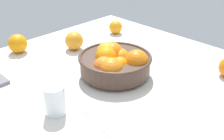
{
  "coord_description": "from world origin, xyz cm",
  "views": [
    {
      "loc": [
        52.03,
        -56.35,
        49.32
      ],
      "look_at": [
        -2.48,
        -1.87,
        7.46
      ],
      "focal_mm": 44.68,
      "sensor_mm": 36.0,
      "label": 1
    }
  ],
  "objects_px": {
    "loose_orange_0": "(74,41)",
    "loose_orange_2": "(116,27)",
    "fruit_bowl": "(115,63)",
    "juice_glass": "(55,101)",
    "loose_orange_1": "(18,44)",
    "spoon": "(105,131)"
  },
  "relations": [
    {
      "from": "loose_orange_2",
      "to": "loose_orange_0",
      "type": "bearing_deg",
      "value": -88.21
    },
    {
      "from": "fruit_bowl",
      "to": "loose_orange_0",
      "type": "relative_size",
      "value": 3.31
    },
    {
      "from": "fruit_bowl",
      "to": "loose_orange_0",
      "type": "xyz_separation_m",
      "value": [
        -0.28,
        0.04,
        -0.01
      ]
    },
    {
      "from": "loose_orange_1",
      "to": "spoon",
      "type": "bearing_deg",
      "value": -8.42
    },
    {
      "from": "juice_glass",
      "to": "spoon",
      "type": "distance_m",
      "value": 0.17
    },
    {
      "from": "fruit_bowl",
      "to": "loose_orange_1",
      "type": "xyz_separation_m",
      "value": [
        -0.42,
        -0.14,
        -0.01
      ]
    },
    {
      "from": "loose_orange_1",
      "to": "loose_orange_0",
      "type": "bearing_deg",
      "value": 52.5
    },
    {
      "from": "fruit_bowl",
      "to": "loose_orange_1",
      "type": "height_order",
      "value": "fruit_bowl"
    },
    {
      "from": "loose_orange_0",
      "to": "loose_orange_2",
      "type": "relative_size",
      "value": 1.22
    },
    {
      "from": "fruit_bowl",
      "to": "loose_orange_2",
      "type": "xyz_separation_m",
      "value": [
        -0.29,
        0.3,
        -0.02
      ]
    },
    {
      "from": "fruit_bowl",
      "to": "spoon",
      "type": "height_order",
      "value": "fruit_bowl"
    },
    {
      "from": "loose_orange_0",
      "to": "loose_orange_1",
      "type": "bearing_deg",
      "value": -127.5
    },
    {
      "from": "fruit_bowl",
      "to": "juice_glass",
      "type": "bearing_deg",
      "value": -83.16
    },
    {
      "from": "loose_orange_0",
      "to": "spoon",
      "type": "distance_m",
      "value": 0.55
    },
    {
      "from": "fruit_bowl",
      "to": "spoon",
      "type": "bearing_deg",
      "value": -50.28
    },
    {
      "from": "fruit_bowl",
      "to": "loose_orange_2",
      "type": "height_order",
      "value": "fruit_bowl"
    },
    {
      "from": "loose_orange_0",
      "to": "spoon",
      "type": "bearing_deg",
      "value": -30.01
    },
    {
      "from": "loose_orange_0",
      "to": "juice_glass",
      "type": "bearing_deg",
      "value": -45.08
    },
    {
      "from": "loose_orange_0",
      "to": "loose_orange_2",
      "type": "distance_m",
      "value": 0.26
    },
    {
      "from": "loose_orange_1",
      "to": "loose_orange_2",
      "type": "distance_m",
      "value": 0.46
    },
    {
      "from": "juice_glass",
      "to": "loose_orange_1",
      "type": "xyz_separation_m",
      "value": [
        -0.46,
        0.13,
        -0.0
      ]
    },
    {
      "from": "fruit_bowl",
      "to": "spoon",
      "type": "distance_m",
      "value": 0.31
    }
  ]
}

